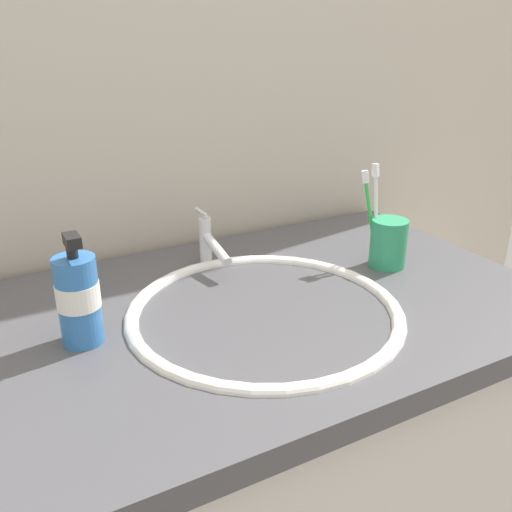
{
  "coord_description": "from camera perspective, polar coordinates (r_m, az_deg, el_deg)",
  "views": [
    {
      "loc": [
        -0.42,
        -0.74,
        1.29
      ],
      "look_at": [
        -0.02,
        -0.0,
        0.95
      ],
      "focal_mm": 39.08,
      "sensor_mm": 36.0,
      "label": 1
    }
  ],
  "objects": [
    {
      "name": "sink_basin",
      "position": [
        0.94,
        0.89,
        -7.91
      ],
      "size": [
        0.46,
        0.46,
        0.11
      ],
      "color": "white",
      "rests_on": "vanity_counter"
    },
    {
      "name": "faucet",
      "position": [
        1.08,
        -4.82,
        1.4
      ],
      "size": [
        0.02,
        0.14,
        0.11
      ],
      "color": "silver",
      "rests_on": "sink_basin"
    },
    {
      "name": "toothbrush_white",
      "position": [
        1.1,
        12.16,
        4.91
      ],
      "size": [
        0.01,
        0.03,
        0.19
      ],
      "color": "white",
      "rests_on": "toothbrush_cup"
    },
    {
      "name": "vanity_counter",
      "position": [
        1.21,
        0.89,
        -22.92
      ],
      "size": [
        0.98,
        0.63,
        0.86
      ],
      "color": "silver",
      "rests_on": "ground"
    },
    {
      "name": "toothbrush_cup",
      "position": [
        1.11,
        13.39,
        1.29
      ],
      "size": [
        0.07,
        0.07,
        0.09
      ],
      "primitive_type": "cylinder",
      "color": "#2D9966",
      "rests_on": "vanity_counter"
    },
    {
      "name": "soap_dispenser",
      "position": [
        0.85,
        -17.72,
        -4.13
      ],
      "size": [
        0.06,
        0.06,
        0.17
      ],
      "color": "#3372BF",
      "rests_on": "vanity_counter"
    },
    {
      "name": "tiled_wall_back",
      "position": [
        1.17,
        -7.86,
        17.8
      ],
      "size": [
        2.18,
        0.04,
        2.4
      ],
      "primitive_type": "cube",
      "color": "beige",
      "rests_on": "ground"
    },
    {
      "name": "toothbrush_green",
      "position": [
        1.1,
        11.55,
        4.63
      ],
      "size": [
        0.04,
        0.04,
        0.18
      ],
      "color": "green",
      "rests_on": "toothbrush_cup"
    }
  ]
}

